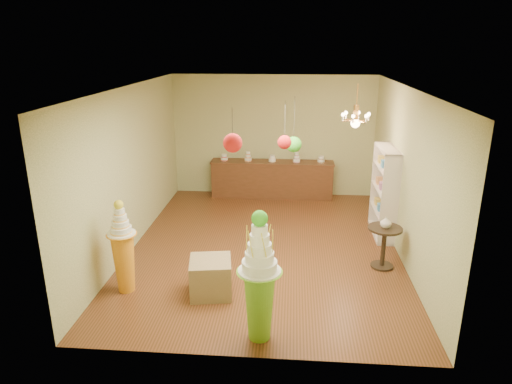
# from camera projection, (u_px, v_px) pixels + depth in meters

# --- Properties ---
(floor) EXTENTS (6.50, 6.50, 0.00)m
(floor) POSITION_uv_depth(u_px,v_px,m) (264.00, 246.00, 8.78)
(floor) COLOR #593018
(floor) RESTS_ON ground
(ceiling) EXTENTS (6.50, 6.50, 0.00)m
(ceiling) POSITION_uv_depth(u_px,v_px,m) (265.00, 87.00, 7.83)
(ceiling) COLOR white
(ceiling) RESTS_ON ground
(wall_back) EXTENTS (5.00, 0.04, 3.00)m
(wall_back) POSITION_uv_depth(u_px,v_px,m) (273.00, 136.00, 11.38)
(wall_back) COLOR tan
(wall_back) RESTS_ON ground
(wall_front) EXTENTS (5.00, 0.04, 3.00)m
(wall_front) POSITION_uv_depth(u_px,v_px,m) (247.00, 248.00, 5.23)
(wall_front) COLOR tan
(wall_front) RESTS_ON ground
(wall_left) EXTENTS (0.04, 6.50, 3.00)m
(wall_left) POSITION_uv_depth(u_px,v_px,m) (131.00, 168.00, 8.50)
(wall_left) COLOR tan
(wall_left) RESTS_ON ground
(wall_right) EXTENTS (0.04, 6.50, 3.00)m
(wall_right) POSITION_uv_depth(u_px,v_px,m) (405.00, 175.00, 8.11)
(wall_right) COLOR tan
(wall_right) RESTS_ON ground
(pedestal_green) EXTENTS (0.58, 0.58, 1.80)m
(pedestal_green) POSITION_uv_depth(u_px,v_px,m) (259.00, 288.00, 5.86)
(pedestal_green) COLOR #79C12A
(pedestal_green) RESTS_ON floor
(pedestal_orange) EXTENTS (0.53, 0.53, 1.51)m
(pedestal_orange) POSITION_uv_depth(u_px,v_px,m) (124.00, 255.00, 7.05)
(pedestal_orange) COLOR orange
(pedestal_orange) RESTS_ON floor
(burlap_riser) EXTENTS (0.72, 0.72, 0.57)m
(burlap_riser) POSITION_uv_depth(u_px,v_px,m) (211.00, 277.00, 7.06)
(burlap_riser) COLOR olive
(burlap_riser) RESTS_ON floor
(sideboard) EXTENTS (3.04, 0.54, 1.16)m
(sideboard) POSITION_uv_depth(u_px,v_px,m) (272.00, 179.00, 11.44)
(sideboard) COLOR #542E1A
(sideboard) RESTS_ON floor
(shelving_unit) EXTENTS (0.33, 1.20, 1.80)m
(shelving_unit) POSITION_uv_depth(u_px,v_px,m) (384.00, 192.00, 9.07)
(shelving_unit) COLOR beige
(shelving_unit) RESTS_ON floor
(round_table) EXTENTS (0.65, 0.65, 0.75)m
(round_table) POSITION_uv_depth(u_px,v_px,m) (384.00, 242.00, 7.83)
(round_table) COLOR black
(round_table) RESTS_ON floor
(vase) EXTENTS (0.20, 0.20, 0.20)m
(vase) POSITION_uv_depth(u_px,v_px,m) (386.00, 222.00, 7.72)
(vase) COLOR beige
(vase) RESTS_ON round_table
(pom_red_left) EXTENTS (0.24, 0.24, 0.55)m
(pom_red_left) POSITION_uv_depth(u_px,v_px,m) (233.00, 143.00, 5.61)
(pom_red_left) COLOR #403B2E
(pom_red_left) RESTS_ON ceiling
(pom_green_mid) EXTENTS (0.24, 0.24, 0.84)m
(pom_green_mid) POSITION_uv_depth(u_px,v_px,m) (294.00, 144.00, 6.87)
(pom_green_mid) COLOR #403B2E
(pom_green_mid) RESTS_ON ceiling
(pom_red_right) EXTENTS (0.19, 0.19, 0.67)m
(pom_red_right) POSITION_uv_depth(u_px,v_px,m) (284.00, 142.00, 6.30)
(pom_red_right) COLOR #403B2E
(pom_red_right) RESTS_ON ceiling
(chandelier) EXTENTS (0.70, 0.70, 0.85)m
(chandelier) POSITION_uv_depth(u_px,v_px,m) (356.00, 120.00, 8.79)
(chandelier) COLOR #DF9B4F
(chandelier) RESTS_ON ceiling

